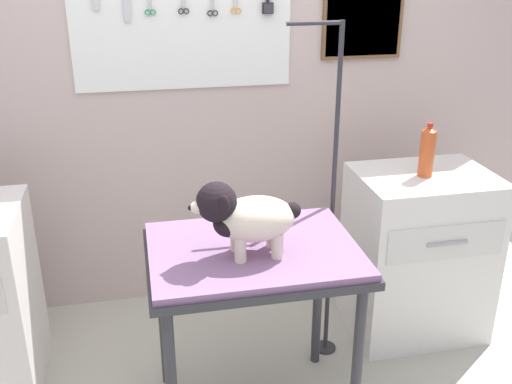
{
  "coord_description": "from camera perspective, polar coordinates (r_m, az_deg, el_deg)",
  "views": [
    {
      "loc": [
        -0.34,
        -1.87,
        1.94
      ],
      "look_at": [
        0.1,
        0.22,
        1.05
      ],
      "focal_mm": 41.87,
      "sensor_mm": 36.0,
      "label": 1
    }
  ],
  "objects": [
    {
      "name": "grooming_arm",
      "position": [
        2.83,
        7.12,
        -2.05
      ],
      "size": [
        0.3,
        0.11,
        1.66
      ],
      "color": "#2D2D33",
      "rests_on": "ground"
    },
    {
      "name": "dog",
      "position": [
        2.27,
        -1.13,
        -2.33
      ],
      "size": [
        0.44,
        0.2,
        0.31
      ],
      "color": "beige",
      "rests_on": "grooming_table"
    },
    {
      "name": "soda_bottle",
      "position": [
        3.02,
        16.04,
        3.72
      ],
      "size": [
        0.07,
        0.07,
        0.27
      ],
      "color": "#B84B22",
      "rests_on": "cabinet_right"
    },
    {
      "name": "grooming_table",
      "position": [
        2.45,
        -0.24,
        -7.18
      ],
      "size": [
        0.86,
        0.65,
        0.82
      ],
      "color": "#2D2D33",
      "rests_on": "ground"
    },
    {
      "name": "rear_wall_panel",
      "position": [
        3.27,
        -5.56,
        8.56
      ],
      "size": [
        4.0,
        0.11,
        2.3
      ],
      "color": "#C1ADA7",
      "rests_on": "ground"
    },
    {
      "name": "cabinet_right",
      "position": [
        3.26,
        15.15,
        -5.66
      ],
      "size": [
        0.68,
        0.54,
        0.89
      ],
      "color": "silver",
      "rests_on": "ground"
    }
  ]
}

